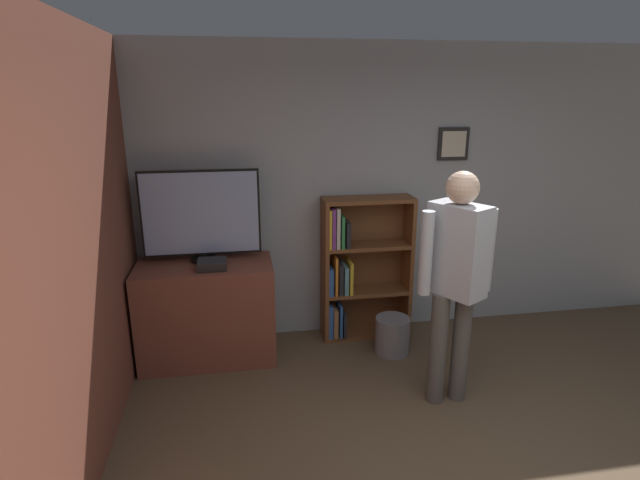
% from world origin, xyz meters
% --- Properties ---
extents(wall_back, '(6.52, 0.09, 2.70)m').
position_xyz_m(wall_back, '(0.00, 2.68, 1.35)').
color(wall_back, '#9EA3A8').
rests_on(wall_back, ground_plane).
extents(wall_side_brick, '(0.06, 4.25, 2.70)m').
position_xyz_m(wall_side_brick, '(-2.29, 1.33, 1.35)').
color(wall_side_brick, brown).
rests_on(wall_side_brick, ground_plane).
extents(tv_ledge, '(1.14, 0.58, 0.87)m').
position_xyz_m(tv_ledge, '(-1.66, 2.30, 0.44)').
color(tv_ledge, brown).
rests_on(tv_ledge, ground_plane).
extents(television, '(0.98, 0.22, 0.79)m').
position_xyz_m(television, '(-1.66, 2.39, 1.28)').
color(television, black).
rests_on(television, tv_ledge).
extents(game_console, '(0.23, 0.22, 0.07)m').
position_xyz_m(game_console, '(-1.59, 2.19, 0.91)').
color(game_console, black).
rests_on(game_console, tv_ledge).
extents(bookshelf, '(0.83, 0.28, 1.35)m').
position_xyz_m(bookshelf, '(-0.28, 2.50, 0.66)').
color(bookshelf, brown).
rests_on(bookshelf, ground_plane).
extents(person, '(0.55, 0.46, 1.76)m').
position_xyz_m(person, '(0.15, 1.35, 1.05)').
color(person, '#56514C').
rests_on(person, ground_plane).
extents(waste_bin, '(0.31, 0.31, 0.33)m').
position_xyz_m(waste_bin, '(-0.04, 2.11, 0.17)').
color(waste_bin, gray).
rests_on(waste_bin, ground_plane).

